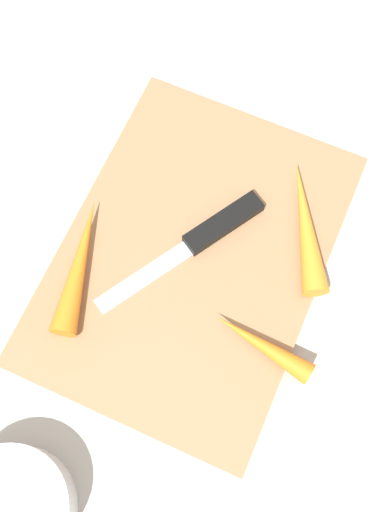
{
  "coord_description": "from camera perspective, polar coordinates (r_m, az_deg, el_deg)",
  "views": [
    {
      "loc": [
        -0.2,
        -0.09,
        0.64
      ],
      "look_at": [
        0.0,
        0.0,
        0.01
      ],
      "focal_mm": 45.11,
      "sensor_mm": 36.0,
      "label": 1
    }
  ],
  "objects": [
    {
      "name": "small_bowl",
      "position": [
        0.63,
        -15.73,
        -20.8
      ],
      "size": [
        0.11,
        0.11,
        0.05
      ],
      "primitive_type": "cylinder",
      "color": "silver",
      "rests_on": "ground_plane"
    },
    {
      "name": "ground_plane",
      "position": [
        0.67,
        0.0,
        -0.34
      ],
      "size": [
        1.4,
        1.4,
        0.0
      ],
      "primitive_type": "plane",
      "color": "#ADA8A0"
    },
    {
      "name": "carrot_longest",
      "position": [
        0.67,
        10.07,
        2.66
      ],
      "size": [
        0.14,
        0.09,
        0.03
      ],
      "primitive_type": "cone",
      "rotation": [
        0.0,
        1.57,
        0.5
      ],
      "color": "orange",
      "rests_on": "cutting_board"
    },
    {
      "name": "carrot_medium",
      "position": [
        0.65,
        -9.99,
        -0.8
      ],
      "size": [
        0.14,
        0.06,
        0.03
      ],
      "primitive_type": "cone",
      "rotation": [
        0.0,
        1.57,
        0.25
      ],
      "color": "orange",
      "rests_on": "cutting_board"
    },
    {
      "name": "cutting_board",
      "position": [
        0.67,
        0.0,
        -0.17
      ],
      "size": [
        0.36,
        0.26,
        0.01
      ],
      "primitive_type": "cube",
      "color": "#99704C",
      "rests_on": "ground_plane"
    },
    {
      "name": "knife",
      "position": [
        0.67,
        1.88,
        2.31
      ],
      "size": [
        0.18,
        0.12,
        0.01
      ],
      "rotation": [
        0.0,
        0.0,
        2.6
      ],
      "color": "#B7B7BC",
      "rests_on": "cutting_board"
    },
    {
      "name": "carrot_shortest",
      "position": [
        0.63,
        6.2,
        -7.84
      ],
      "size": [
        0.04,
        0.11,
        0.02
      ],
      "primitive_type": "cone",
      "rotation": [
        0.0,
        1.57,
        1.42
      ],
      "color": "orange",
      "rests_on": "cutting_board"
    }
  ]
}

